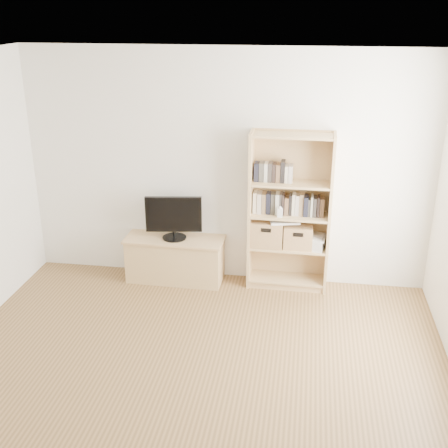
% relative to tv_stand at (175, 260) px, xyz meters
% --- Properties ---
extents(floor, '(4.50, 5.00, 0.01)m').
position_rel_tv_stand_xyz_m(floor, '(0.55, -2.30, -0.25)').
color(floor, brown).
rests_on(floor, ground).
extents(back_wall, '(4.50, 0.02, 2.60)m').
position_rel_tv_stand_xyz_m(back_wall, '(0.55, 0.20, 1.05)').
color(back_wall, white).
rests_on(back_wall, floor).
extents(ceiling, '(4.50, 5.00, 0.01)m').
position_rel_tv_stand_xyz_m(ceiling, '(0.55, -2.30, 2.35)').
color(ceiling, white).
rests_on(ceiling, back_wall).
extents(tv_stand, '(1.09, 0.43, 0.50)m').
position_rel_tv_stand_xyz_m(tv_stand, '(0.00, 0.00, 0.00)').
color(tv_stand, tan).
rests_on(tv_stand, floor).
extents(bookshelf, '(0.89, 0.32, 1.76)m').
position_rel_tv_stand_xyz_m(bookshelf, '(1.28, 0.05, 0.63)').
color(bookshelf, tan).
rests_on(bookshelf, floor).
extents(television, '(0.63, 0.14, 0.49)m').
position_rel_tv_stand_xyz_m(television, '(0.00, 0.00, 0.52)').
color(television, black).
rests_on(television, tv_stand).
extents(books_row_mid, '(0.83, 0.20, 0.22)m').
position_rel_tv_stand_xyz_m(books_row_mid, '(1.28, 0.07, 0.72)').
color(books_row_mid, beige).
rests_on(books_row_mid, bookshelf).
extents(books_row_upper, '(0.35, 0.13, 0.18)m').
position_rel_tv_stand_xyz_m(books_row_upper, '(1.08, 0.07, 1.07)').
color(books_row_upper, beige).
rests_on(books_row_upper, bookshelf).
extents(baby_monitor, '(0.06, 0.04, 0.10)m').
position_rel_tv_stand_xyz_m(baby_monitor, '(1.18, -0.05, 0.66)').
color(baby_monitor, white).
rests_on(baby_monitor, bookshelf).
extents(basket_left, '(0.36, 0.30, 0.29)m').
position_rel_tv_stand_xyz_m(basket_left, '(1.04, 0.04, 0.39)').
color(basket_left, '#916141').
rests_on(basket_left, bookshelf).
extents(basket_right, '(0.31, 0.26, 0.26)m').
position_rel_tv_stand_xyz_m(basket_right, '(1.39, 0.04, 0.37)').
color(basket_right, '#916141').
rests_on(basket_right, bookshelf).
extents(laptop, '(0.35, 0.28, 0.02)m').
position_rel_tv_stand_xyz_m(laptop, '(1.23, 0.03, 0.55)').
color(laptop, white).
rests_on(laptop, basket_left).
extents(magazine_stack, '(0.22, 0.28, 0.12)m').
position_rel_tv_stand_xyz_m(magazine_stack, '(1.58, 0.04, 0.30)').
color(magazine_stack, beige).
rests_on(magazine_stack, bookshelf).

